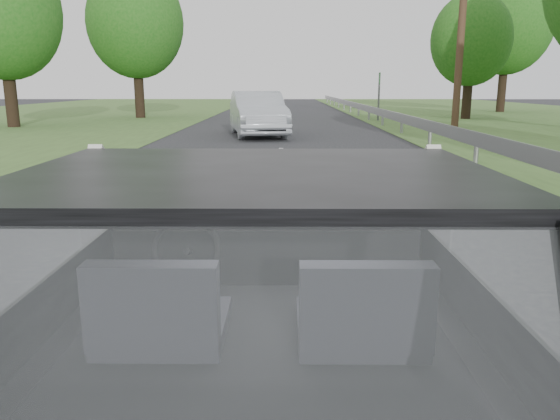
{
  "coord_description": "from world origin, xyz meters",
  "views": [
    {
      "loc": [
        0.09,
        -2.3,
        1.73
      ],
      "look_at": [
        0.07,
        0.54,
        1.08
      ],
      "focal_mm": 35.0,
      "sensor_mm": 36.0,
      "label": 1
    }
  ],
  "objects_px": {
    "cat": "(301,206)",
    "other_car": "(258,114)",
    "utility_pole": "(463,13)",
    "subject_car": "(263,313)",
    "highway_sign": "(379,97)"
  },
  "relations": [
    {
      "from": "cat",
      "to": "other_car",
      "type": "xyz_separation_m",
      "value": [
        -1.03,
        16.4,
        -0.32
      ]
    },
    {
      "from": "utility_pole",
      "to": "other_car",
      "type": "bearing_deg",
      "value": -157.42
    },
    {
      "from": "subject_car",
      "to": "other_car",
      "type": "height_order",
      "value": "other_car"
    },
    {
      "from": "subject_car",
      "to": "highway_sign",
      "type": "height_order",
      "value": "highway_sign"
    },
    {
      "from": "subject_car",
      "to": "highway_sign",
      "type": "distance_m",
      "value": 25.94
    },
    {
      "from": "other_car",
      "to": "utility_pole",
      "type": "bearing_deg",
      "value": 12.84
    },
    {
      "from": "other_car",
      "to": "utility_pole",
      "type": "height_order",
      "value": "utility_pole"
    },
    {
      "from": "cat",
      "to": "highway_sign",
      "type": "relative_size",
      "value": 0.27
    },
    {
      "from": "other_car",
      "to": "highway_sign",
      "type": "xyz_separation_m",
      "value": [
        5.64,
        8.5,
        0.41
      ]
    },
    {
      "from": "cat",
      "to": "highway_sign",
      "type": "distance_m",
      "value": 25.33
    },
    {
      "from": "utility_pole",
      "to": "cat",
      "type": "bearing_deg",
      "value": -109.25
    },
    {
      "from": "subject_car",
      "to": "utility_pole",
      "type": "distance_m",
      "value": 21.79
    },
    {
      "from": "cat",
      "to": "subject_car",
      "type": "bearing_deg",
      "value": -107.95
    },
    {
      "from": "other_car",
      "to": "utility_pole",
      "type": "distance_m",
      "value": 9.33
    },
    {
      "from": "subject_car",
      "to": "utility_pole",
      "type": "height_order",
      "value": "utility_pole"
    }
  ]
}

